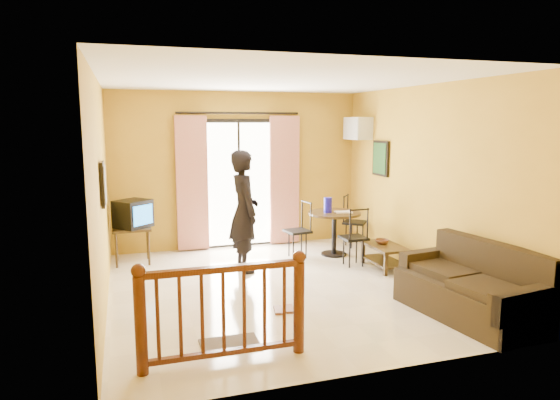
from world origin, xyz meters
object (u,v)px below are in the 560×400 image
object	(u,v)px
coffee_table	(385,253)
sofa	(473,289)
standing_person	(244,211)
television	(133,214)
dining_table	(334,221)

from	to	relation	value
coffee_table	sofa	distance (m)	2.06
sofa	standing_person	xyz separation A→B (m)	(-2.12, 2.60, 0.60)
standing_person	television	bearing A→B (deg)	56.94
sofa	dining_table	bearing A→B (deg)	90.40
dining_table	standing_person	size ratio (longest dim) A/B	0.48
television	coffee_table	xyz separation A→B (m)	(3.72, -1.46, -0.57)
dining_table	coffee_table	xyz separation A→B (m)	(0.44, -0.96, -0.35)
television	dining_table	xyz separation A→B (m)	(3.28, -0.50, -0.22)
coffee_table	sofa	world-z (taller)	sofa
dining_table	sofa	size ratio (longest dim) A/B	0.46
television	dining_table	size ratio (longest dim) A/B	0.74
television	dining_table	bearing A→B (deg)	-50.20
television	standing_person	distance (m)	1.85
television	coffee_table	distance (m)	4.03
dining_table	coffee_table	bearing A→B (deg)	-65.50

